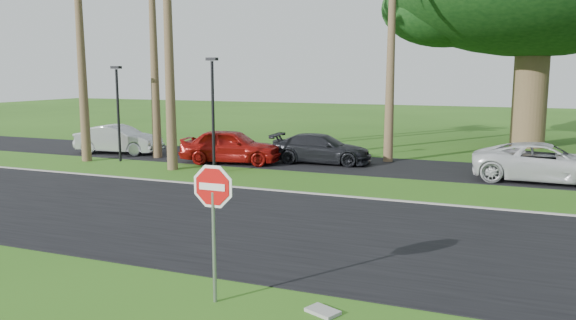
# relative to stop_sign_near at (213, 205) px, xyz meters

# --- Properties ---
(ground) EXTENTS (120.00, 120.00, 0.00)m
(ground) POSITION_rel_stop_sign_near_xyz_m (-0.50, 3.00, -1.77)
(ground) COLOR #2B5816
(ground) RESTS_ON ground
(road) EXTENTS (120.00, 8.00, 0.02)m
(road) POSITION_rel_stop_sign_near_xyz_m (-0.50, 5.00, -1.76)
(road) COLOR black
(road) RESTS_ON ground
(parking_strip) EXTENTS (120.00, 5.00, 0.02)m
(parking_strip) POSITION_rel_stop_sign_near_xyz_m (-0.50, 15.50, -1.76)
(parking_strip) COLOR black
(parking_strip) RESTS_ON ground
(curb) EXTENTS (120.00, 0.12, 0.06)m
(curb) POSITION_rel_stop_sign_near_xyz_m (-0.50, 9.05, -1.74)
(curb) COLOR gray
(curb) RESTS_ON ground
(stop_sign_near) EXTENTS (1.05, 0.07, 2.62)m
(stop_sign_near) POSITION_rel_stop_sign_near_xyz_m (0.00, 0.00, 0.00)
(stop_sign_near) COLOR gray
(stop_sign_near) RESTS_ON ground
(streetlight_left) EXTENTS (0.45, 0.25, 4.34)m
(streetlight_left) POSITION_rel_stop_sign_near_xyz_m (-12.00, 12.50, 0.72)
(streetlight_left) COLOR black
(streetlight_left) RESTS_ON ground
(streetlight_right) EXTENTS (0.45, 0.25, 4.64)m
(streetlight_right) POSITION_rel_stop_sign_near_xyz_m (-6.50, 11.50, 0.88)
(streetlight_right) COLOR black
(streetlight_right) RESTS_ON ground
(car_silver) EXTENTS (4.47, 2.07, 1.42)m
(car_silver) POSITION_rel_stop_sign_near_xyz_m (-13.59, 14.42, -1.07)
(car_silver) COLOR #A7AAAE
(car_silver) RESTS_ON ground
(car_red) EXTENTS (4.77, 2.60, 1.54)m
(car_red) POSITION_rel_stop_sign_near_xyz_m (-6.94, 13.84, -1.00)
(car_red) COLOR maroon
(car_red) RESTS_ON ground
(car_dark) EXTENTS (4.62, 2.15, 1.30)m
(car_dark) POSITION_rel_stop_sign_near_xyz_m (-3.19, 15.36, -1.12)
(car_dark) COLOR black
(car_dark) RESTS_ON ground
(car_minivan) EXTENTS (5.22, 2.50, 1.44)m
(car_minivan) POSITION_rel_stop_sign_near_xyz_m (5.95, 14.35, -1.06)
(car_minivan) COLOR silver
(car_minivan) RESTS_ON ground
(utility_slab) EXTENTS (0.64, 0.54, 0.06)m
(utility_slab) POSITION_rel_stop_sign_near_xyz_m (1.93, 0.27, -1.74)
(utility_slab) COLOR gray
(utility_slab) RESTS_ON ground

